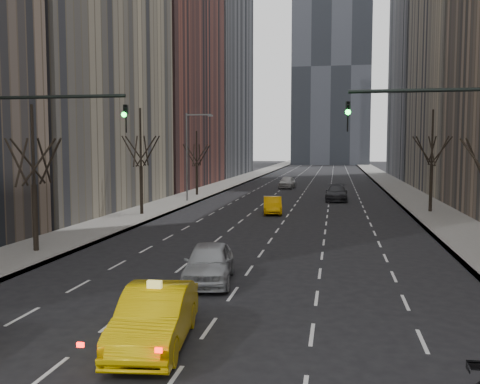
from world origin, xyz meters
The scene contains 16 objects.
sidewalk_left centered at (-12.25, 70.00, 0.07)m, with size 4.50×320.00×0.15m, color slate.
sidewalk_right centered at (12.25, 70.00, 0.07)m, with size 4.50×320.00×0.15m, color slate.
bld_left_far centered at (-21.50, 66.00, 22.00)m, with size 14.00×28.00×44.00m, color brown.
bld_left_deep centered at (-21.50, 96.00, 30.00)m, with size 14.00×30.00×60.00m, color slate.
bld_right_deep centered at (21.50, 95.00, 29.00)m, with size 14.00×30.00×58.00m, color slate.
tree_lw_b centered at (-12.00, 18.00, 3.72)m, with size 3.36×3.50×7.82m.
tree_lw_c centered at (-12.00, 34.00, 4.04)m, with size 3.36×3.50×8.74m.
tree_lw_d centered at (-12.00, 52.00, 3.56)m, with size 3.36×3.50×7.36m.
tree_rw_c centered at (12.00, 40.00, 4.04)m, with size 3.36×3.50×8.74m.
traffic_mast_left centered at (-9.11, 12.00, 5.49)m, with size 6.69×0.39×8.00m.
streetlight_far centered at (-10.84, 45.00, 5.62)m, with size 2.83×0.22×9.00m.
taxi_sedan centered at (-1.18, 6.27, 0.85)m, with size 1.80×5.17×1.70m, color #DAB204.
silver_sedan_ahead centered at (-1.35, 13.65, 0.83)m, with size 1.97×4.89×1.67m, color #93969A.
far_taxi centered at (-1.41, 37.22, 0.72)m, with size 1.52×4.36×1.44m, color #F6A505.
far_suv_grey centered at (4.00, 49.27, 0.82)m, with size 2.29×5.63×1.64m, color #2C2C31.
far_car_white centered at (-2.68, 65.24, 0.83)m, with size 1.96×4.87×1.66m, color silver.
Camera 1 is at (3.90, -8.10, 5.77)m, focal length 40.00 mm.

